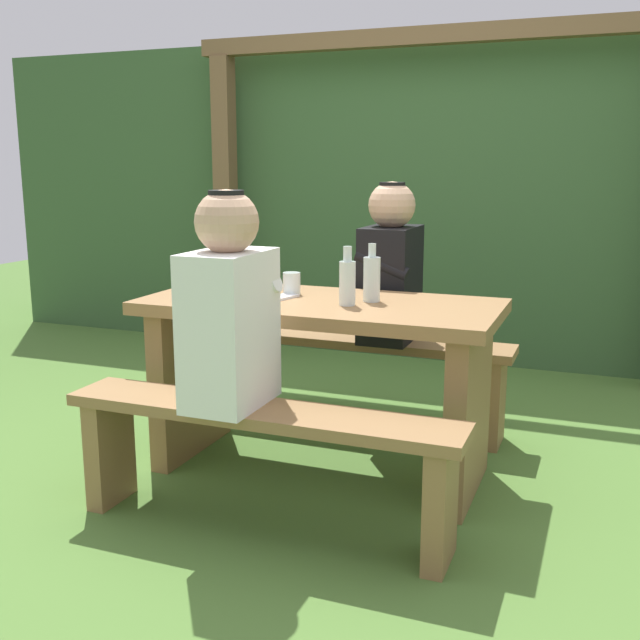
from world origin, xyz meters
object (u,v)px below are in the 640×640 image
bench_near (260,443)px  bench_far (363,363)px  bottle_left (347,281)px  drinking_glass (292,284)px  bottle_right (372,278)px  cell_phone (282,297)px  person_white_shirt (229,308)px  person_black_coat (390,268)px  picnic_table (320,356)px

bench_near → bench_far: same height
bottle_left → drinking_glass: bearing=154.6°
bottle_right → cell_phone: bottle_right is taller
bench_far → bottle_left: size_ratio=6.22×
drinking_glass → bench_far: bearing=71.4°
person_white_shirt → drinking_glass: bearing=94.6°
bench_far → person_black_coat: bearing=-1.5°
bottle_right → cell_phone: (-0.35, -0.07, -0.09)m
bench_near → drinking_glass: bearing=103.9°
drinking_glass → bottle_right: 0.36m
drinking_glass → bottle_left: size_ratio=0.41×
person_white_shirt → drinking_glass: 0.64m
bench_far → bottle_right: (0.19, -0.50, 0.49)m
picnic_table → bench_far: (0.00, 0.55, -0.17)m
person_black_coat → bottle_right: bearing=-82.3°
bench_far → person_white_shirt: person_white_shirt is taller
picnic_table → person_white_shirt: size_ratio=1.95×
picnic_table → drinking_glass: drinking_glass is taller
bench_far → drinking_glass: bearing=-108.6°
bench_near → bottle_left: bottle_left is taller
person_black_coat → drinking_glass: size_ratio=7.86×
bottle_left → cell_phone: (-0.29, 0.04, -0.09)m
bench_near → bench_far: bearing=90.0°
picnic_table → cell_phone: (-0.16, -0.01, 0.23)m
bottle_right → bottle_left: bearing=-119.1°
bottle_right → cell_phone: 0.37m
picnic_table → person_black_coat: (0.13, 0.55, 0.29)m
picnic_table → bench_far: picnic_table is taller
picnic_table → bottle_right: bottle_right is taller
bench_far → person_white_shirt: 1.20m
picnic_table → drinking_glass: bearing=152.1°
drinking_glass → bench_near: bearing=-76.1°
bench_far → cell_phone: (-0.16, -0.56, 0.40)m
person_white_shirt → bottle_left: person_white_shirt is taller
person_black_coat → cell_phone: bearing=-117.1°
bench_far → person_white_shirt: (-0.11, -1.10, 0.46)m
bench_far → person_white_shirt: bearing=-95.5°
bench_near → cell_phone: 0.69m
bottle_left → cell_phone: bearing=171.4°
bottle_left → cell_phone: 0.31m
person_black_coat → bottle_right: (0.07, -0.49, 0.03)m
person_white_shirt → cell_phone: (-0.05, 0.54, -0.06)m
person_white_shirt → picnic_table: bearing=79.0°
bench_near → bottle_left: (0.13, 0.50, 0.49)m
person_black_coat → bottle_left: size_ratio=3.20×
person_white_shirt → cell_phone: size_ratio=5.14×
drinking_glass → bottle_left: bearing=-25.4°
cell_phone → picnic_table: bearing=17.5°
person_white_shirt → cell_phone: person_white_shirt is taller
picnic_table → person_black_coat: bearing=76.9°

